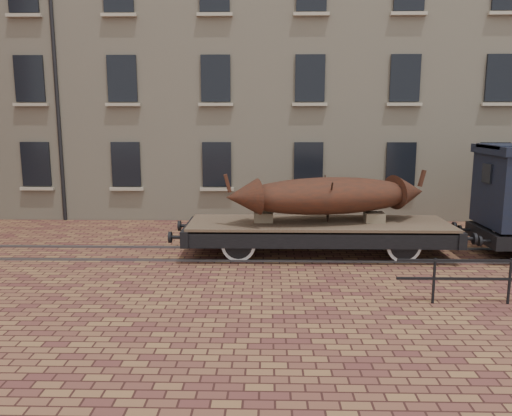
{
  "coord_description": "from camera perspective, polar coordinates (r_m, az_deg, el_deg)",
  "views": [
    {
      "loc": [
        -0.57,
        -14.08,
        3.89
      ],
      "look_at": [
        -0.9,
        0.5,
        1.3
      ],
      "focal_mm": 35.0,
      "sensor_mm": 36.0,
      "label": 1
    }
  ],
  "objects": [
    {
      "name": "iron_boat",
      "position": [
        14.35,
        8.26,
        1.42
      ],
      "size": [
        5.96,
        2.75,
        1.46
      ],
      "color": "#471E11",
      "rests_on": "flatcar_wagon"
    },
    {
      "name": "rail_track",
      "position": [
        14.62,
        3.5,
        -5.27
      ],
      "size": [
        30.0,
        1.52,
        0.06
      ],
      "color": "#59595E",
      "rests_on": "ground"
    },
    {
      "name": "warehouse_cream",
      "position": [
        24.54,
        10.1,
        17.2
      ],
      "size": [
        40.0,
        10.19,
        14.0
      ],
      "color": "beige",
      "rests_on": "ground"
    },
    {
      "name": "ground",
      "position": [
        14.62,
        3.5,
        -5.38
      ],
      "size": [
        90.0,
        90.0,
        0.0
      ],
      "primitive_type": "plane",
      "color": "#562B27"
    },
    {
      "name": "flatcar_wagon",
      "position": [
        14.5,
        7.16,
        -2.36
      ],
      "size": [
        8.4,
        2.28,
        1.27
      ],
      "color": "brown",
      "rests_on": "ground"
    }
  ]
}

